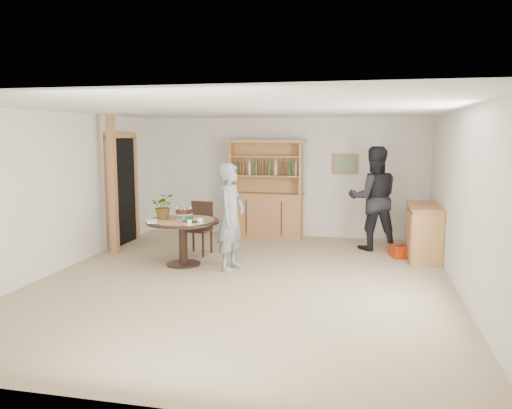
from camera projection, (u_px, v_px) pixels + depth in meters
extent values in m
plane|color=tan|center=(244.00, 281.00, 7.37)|extent=(7.00, 7.00, 0.00)
cube|color=white|center=(282.00, 177.00, 10.58)|extent=(6.00, 0.04, 2.50)
cube|color=white|center=(134.00, 253.00, 3.81)|extent=(6.00, 0.04, 2.50)
cube|color=white|center=(58.00, 192.00, 7.83)|extent=(0.04, 7.00, 2.50)
cube|color=white|center=(464.00, 203.00, 6.56)|extent=(0.04, 7.00, 2.50)
cube|color=white|center=(243.00, 109.00, 7.02)|extent=(6.00, 7.00, 0.04)
cube|color=tan|center=(345.00, 164.00, 10.23)|extent=(0.52, 0.03, 0.42)
cube|color=#59724C|center=(345.00, 164.00, 10.22)|extent=(0.44, 0.02, 0.34)
cube|color=black|center=(122.00, 191.00, 9.78)|extent=(0.10, 0.90, 2.10)
cube|color=tan|center=(110.00, 194.00, 9.29)|extent=(0.12, 0.10, 2.10)
cube|color=tan|center=(135.00, 188.00, 10.26)|extent=(0.12, 0.10, 2.10)
cube|color=tan|center=(121.00, 135.00, 9.62)|extent=(0.12, 1.10, 0.10)
cube|color=tan|center=(113.00, 185.00, 8.93)|extent=(0.12, 0.12, 2.50)
cube|color=tan|center=(266.00, 216.00, 10.50)|extent=(1.50, 0.50, 0.90)
cube|color=tan|center=(266.00, 194.00, 10.44)|extent=(1.56, 0.54, 0.04)
cube|color=tan|center=(267.00, 167.00, 10.46)|extent=(1.50, 0.04, 1.06)
cube|color=tan|center=(232.00, 167.00, 10.47)|extent=(0.04, 0.34, 1.06)
cube|color=tan|center=(301.00, 168.00, 10.16)|extent=(0.04, 0.34, 1.06)
cube|color=tan|center=(266.00, 176.00, 10.34)|extent=(1.44, 0.32, 0.03)
cube|color=tan|center=(266.00, 156.00, 10.28)|extent=(1.44, 0.32, 0.03)
cube|color=tan|center=(266.00, 141.00, 10.24)|extent=(1.62, 0.40, 0.06)
cylinder|color=#194C1E|center=(240.00, 168.00, 10.43)|extent=(0.07, 0.07, 0.28)
cylinder|color=#4C2D14|center=(247.00, 168.00, 10.40)|extent=(0.07, 0.07, 0.28)
cylinder|color=#B2BFB2|center=(255.00, 168.00, 10.37)|extent=(0.07, 0.07, 0.28)
cylinder|color=#194C1E|center=(262.00, 168.00, 10.33)|extent=(0.07, 0.07, 0.28)
cylinder|color=#4C2D14|center=(270.00, 168.00, 10.30)|extent=(0.07, 0.07, 0.28)
cylinder|color=#B2BFB2|center=(277.00, 168.00, 10.26)|extent=(0.07, 0.07, 0.28)
cylinder|color=#194C1E|center=(285.00, 169.00, 10.23)|extent=(0.07, 0.07, 0.28)
cylinder|color=#4C2D14|center=(293.00, 169.00, 10.20)|extent=(0.07, 0.07, 0.28)
cube|color=tan|center=(424.00, 233.00, 8.66)|extent=(0.50, 1.20, 0.90)
cube|color=tan|center=(425.00, 206.00, 8.60)|extent=(0.54, 1.26, 0.04)
cylinder|color=black|center=(183.00, 222.00, 8.19)|extent=(1.20, 1.20, 0.04)
cylinder|color=black|center=(183.00, 244.00, 8.24)|extent=(0.14, 0.14, 0.70)
cylinder|color=black|center=(184.00, 264.00, 8.29)|extent=(0.56, 0.56, 0.03)
cylinder|color=#A4824F|center=(183.00, 220.00, 8.18)|extent=(1.04, 1.04, 0.01)
cube|color=black|center=(198.00, 230.00, 8.95)|extent=(0.46, 0.46, 0.04)
cube|color=black|center=(202.00, 215.00, 9.09)|extent=(0.42, 0.08, 0.46)
cube|color=black|center=(202.00, 203.00, 9.06)|extent=(0.42, 0.09, 0.05)
cube|color=black|center=(185.00, 244.00, 8.87)|extent=(0.04, 0.04, 0.44)
cube|color=black|center=(203.00, 245.00, 8.76)|extent=(0.04, 0.04, 0.44)
cube|color=black|center=(193.00, 240.00, 9.21)|extent=(0.04, 0.04, 0.44)
cube|color=black|center=(211.00, 241.00, 9.10)|extent=(0.04, 0.04, 0.44)
cylinder|color=white|center=(184.00, 219.00, 8.23)|extent=(0.28, 0.28, 0.01)
cylinder|color=white|center=(184.00, 217.00, 8.22)|extent=(0.05, 0.05, 0.08)
cylinder|color=white|center=(184.00, 214.00, 8.22)|extent=(0.30, 0.30, 0.01)
cylinder|color=#4D2316|center=(184.00, 211.00, 8.21)|extent=(0.26, 0.26, 0.09)
cylinder|color=white|center=(184.00, 208.00, 8.21)|extent=(0.08, 0.08, 0.01)
sphere|color=white|center=(190.00, 208.00, 8.18)|extent=(0.04, 0.04, 0.04)
sphere|color=white|center=(191.00, 208.00, 8.24)|extent=(0.04, 0.04, 0.04)
sphere|color=white|center=(189.00, 207.00, 8.29)|extent=(0.04, 0.04, 0.04)
sphere|color=white|center=(186.00, 207.00, 8.32)|extent=(0.04, 0.04, 0.04)
sphere|color=white|center=(182.00, 207.00, 8.32)|extent=(0.04, 0.04, 0.04)
sphere|color=white|center=(179.00, 207.00, 8.29)|extent=(0.04, 0.04, 0.04)
sphere|color=white|center=(177.00, 208.00, 8.23)|extent=(0.04, 0.04, 0.04)
sphere|color=white|center=(176.00, 208.00, 8.17)|extent=(0.04, 0.04, 0.04)
sphere|color=white|center=(178.00, 209.00, 8.12)|extent=(0.04, 0.04, 0.04)
sphere|color=white|center=(181.00, 209.00, 8.09)|extent=(0.04, 0.04, 0.04)
sphere|color=white|center=(185.00, 209.00, 8.09)|extent=(0.04, 0.04, 0.04)
sphere|color=white|center=(188.00, 209.00, 8.13)|extent=(0.04, 0.04, 0.04)
imported|color=#3F7233|center=(164.00, 206.00, 8.28)|extent=(0.47, 0.44, 0.42)
cube|color=black|center=(193.00, 221.00, 8.02)|extent=(0.30, 0.20, 0.01)
cube|color=#0B6739|center=(189.00, 219.00, 8.03)|extent=(0.10, 0.10, 0.06)
cube|color=#0B6739|center=(189.00, 217.00, 8.02)|extent=(0.11, 0.02, 0.01)
cylinder|color=white|center=(200.00, 223.00, 7.83)|extent=(0.15, 0.15, 0.01)
imported|color=white|center=(200.00, 221.00, 7.82)|extent=(0.10, 0.10, 0.08)
cylinder|color=white|center=(190.00, 225.00, 7.69)|extent=(0.15, 0.15, 0.01)
imported|color=white|center=(189.00, 222.00, 7.68)|extent=(0.08, 0.08, 0.07)
cube|color=white|center=(152.00, 220.00, 8.08)|extent=(0.14, 0.08, 0.03)
cube|color=white|center=(151.00, 221.00, 7.96)|extent=(0.16, 0.11, 0.03)
cube|color=white|center=(152.00, 222.00, 7.85)|extent=(0.16, 0.14, 0.03)
imported|color=gray|center=(231.00, 217.00, 7.89)|extent=(0.49, 0.67, 1.70)
imported|color=black|center=(374.00, 198.00, 9.29)|extent=(1.06, 0.90, 1.94)
cube|color=#B92809|center=(408.00, 251.00, 8.81)|extent=(0.68, 0.55, 0.20)
cube|color=black|center=(409.00, 245.00, 8.80)|extent=(0.55, 0.19, 0.01)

